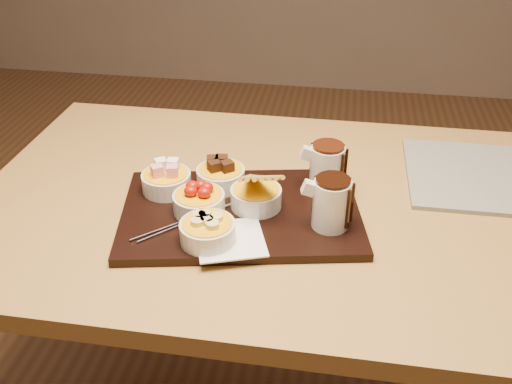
# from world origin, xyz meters

# --- Properties ---
(dining_table) EXTENTS (1.20, 0.80, 0.75)m
(dining_table) POSITION_xyz_m (0.00, 0.00, 0.65)
(dining_table) COLOR #A37C3C
(dining_table) RESTS_ON ground
(serving_board) EXTENTS (0.51, 0.38, 0.02)m
(serving_board) POSITION_xyz_m (-0.04, -0.07, 0.76)
(serving_board) COLOR black
(serving_board) RESTS_ON dining_table
(napkin) EXTENTS (0.15, 0.15, 0.00)m
(napkin) POSITION_xyz_m (-0.04, -0.18, 0.77)
(napkin) COLOR white
(napkin) RESTS_ON serving_board
(bowl_marshmallows) EXTENTS (0.10, 0.10, 0.04)m
(bowl_marshmallows) POSITION_xyz_m (-0.20, -0.03, 0.79)
(bowl_marshmallows) COLOR beige
(bowl_marshmallows) RESTS_ON serving_board
(bowl_cake) EXTENTS (0.10, 0.10, 0.04)m
(bowl_cake) POSITION_xyz_m (-0.09, 0.01, 0.79)
(bowl_cake) COLOR beige
(bowl_cake) RESTS_ON serving_board
(bowl_strawberries) EXTENTS (0.10, 0.10, 0.04)m
(bowl_strawberries) POSITION_xyz_m (-0.11, -0.09, 0.79)
(bowl_strawberries) COLOR beige
(bowl_strawberries) RESTS_ON serving_board
(bowl_biscotti) EXTENTS (0.10, 0.10, 0.04)m
(bowl_biscotti) POSITION_xyz_m (-0.01, -0.06, 0.79)
(bowl_biscotti) COLOR beige
(bowl_biscotti) RESTS_ON serving_board
(bowl_bananas) EXTENTS (0.10, 0.10, 0.04)m
(bowl_bananas) POSITION_xyz_m (-0.08, -0.18, 0.79)
(bowl_bananas) COLOR beige
(bowl_bananas) RESTS_ON serving_board
(pitcher_dark_chocolate) EXTENTS (0.08, 0.08, 0.09)m
(pitcher_dark_chocolate) POSITION_xyz_m (0.14, -0.10, 0.82)
(pitcher_dark_chocolate) COLOR silver
(pitcher_dark_chocolate) RESTS_ON serving_board
(pitcher_milk_chocolate) EXTENTS (0.08, 0.08, 0.09)m
(pitcher_milk_chocolate) POSITION_xyz_m (0.12, 0.03, 0.82)
(pitcher_milk_chocolate) COLOR silver
(pitcher_milk_chocolate) RESTS_ON serving_board
(fondue_skewers) EXTENTS (0.20, 0.21, 0.01)m
(fondue_skewers) POSITION_xyz_m (-0.12, -0.12, 0.77)
(fondue_skewers) COLOR silver
(fondue_skewers) RESTS_ON serving_board
(newspaper) EXTENTS (0.37, 0.30, 0.01)m
(newspaper) POSITION_xyz_m (0.48, 0.15, 0.76)
(newspaper) COLOR beige
(newspaper) RESTS_ON dining_table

